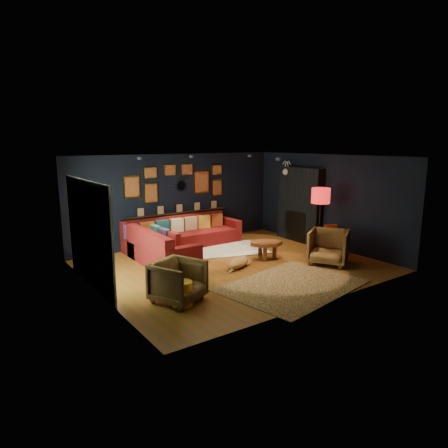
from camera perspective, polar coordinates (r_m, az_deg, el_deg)
floor at (r=9.68m, az=1.42°, el=-5.98°), size 6.50×6.50×0.00m
room_walls at (r=9.32m, az=1.47°, el=3.39°), size 6.50×6.50×6.50m
sectional at (r=10.75m, az=-6.96°, el=-2.48°), size 3.41×2.69×0.86m
ledge at (r=11.67m, az=-6.40°, el=1.64°), size 3.20×0.12×0.04m
gallery_wall at (r=11.57m, az=-6.64°, el=6.00°), size 3.15×0.04×1.02m
sunburst_mirror at (r=11.64m, az=-6.15°, el=5.51°), size 0.47×0.16×0.47m
fireplace at (r=12.10m, az=10.74°, el=2.36°), size 0.31×1.60×2.20m
deer_head at (r=12.37m, az=9.41°, el=7.41°), size 0.50×0.28×0.45m
sliding_door at (r=8.53m, az=-18.73°, el=-1.37°), size 0.06×2.80×2.20m
ceiling_spots at (r=9.89m, az=-1.29°, el=9.49°), size 3.30×2.50×0.06m
shag_rug at (r=11.09m, az=0.37°, el=-3.61°), size 2.44×2.07×0.03m
leopard_rug at (r=8.50m, az=9.73°, el=-8.64°), size 3.18×2.51×0.02m
coffee_table at (r=10.18m, az=6.00°, el=-2.99°), size 1.05×0.94×0.43m
pouf at (r=9.56m, az=-6.49°, el=-5.04°), size 0.52×0.52×0.34m
armchair_left at (r=7.52m, az=-6.59°, el=-7.86°), size 1.08×1.06×0.86m
armchair_right at (r=10.06m, az=14.69°, el=-2.96°), size 1.19×1.20×0.92m
gold_stool at (r=7.37m, az=-6.00°, el=-9.89°), size 0.37×0.37×0.47m
orange_chair at (r=10.98m, az=15.14°, el=-1.82°), size 0.47×0.47×0.77m
floor_lamp at (r=10.72m, az=13.65°, el=3.58°), size 0.48×0.48×1.76m
dog at (r=9.47m, az=2.09°, el=-5.26°), size 1.15×0.89×0.33m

